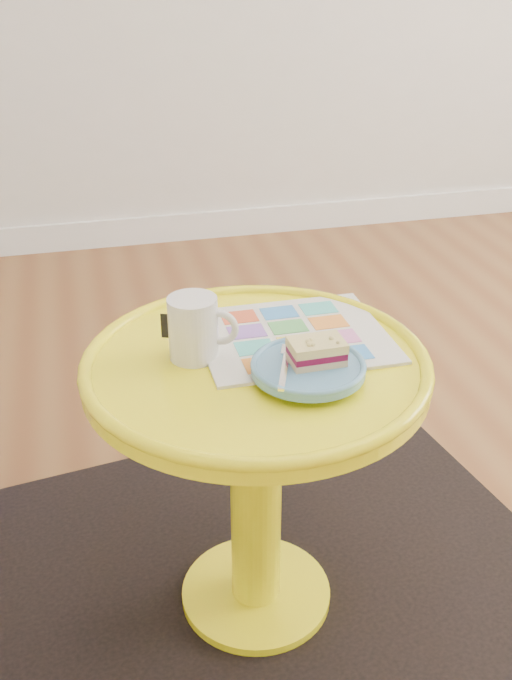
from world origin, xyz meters
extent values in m
cube|color=white|center=(0.00, 1.99, 0.06)|extent=(4.00, 0.02, 0.12)
cube|color=black|center=(-0.78, -0.09, 0.00)|extent=(1.45, 1.28, 0.01)
cylinder|color=#FFF115|center=(-0.78, -0.09, 0.01)|extent=(0.30, 0.30, 0.03)
cylinder|color=#FFF115|center=(-0.78, -0.09, 0.28)|extent=(0.10, 0.10, 0.50)
cylinder|color=#FFF115|center=(-0.78, -0.09, 0.55)|extent=(0.59, 0.59, 0.03)
cube|color=silver|center=(-0.70, -0.02, 0.56)|extent=(0.33, 0.28, 0.01)
cylinder|color=silver|center=(-0.88, -0.05, 0.62)|extent=(0.08, 0.08, 0.11)
torus|color=silver|center=(-0.84, -0.07, 0.62)|extent=(0.06, 0.04, 0.06)
cylinder|color=#D1B78C|center=(-0.88, -0.05, 0.67)|extent=(0.08, 0.08, 0.01)
cylinder|color=#558DB5|center=(-0.72, -0.16, 0.57)|extent=(0.07, 0.07, 0.01)
cylinder|color=#558DB5|center=(-0.72, -0.16, 0.58)|extent=(0.19, 0.19, 0.01)
cube|color=#D3BC8C|center=(-0.70, -0.16, 0.59)|extent=(0.09, 0.06, 0.01)
cube|color=maroon|center=(-0.70, -0.16, 0.60)|extent=(0.09, 0.06, 0.01)
cube|color=#EADB8C|center=(-0.70, -0.16, 0.62)|extent=(0.09, 0.06, 0.02)
cube|color=silver|center=(-0.76, -0.18, 0.59)|extent=(0.05, 0.11, 0.00)
cube|color=silver|center=(-0.74, -0.11, 0.59)|extent=(0.03, 0.04, 0.00)
camera|label=1|loc=(-1.05, -1.17, 1.20)|focal=40.00mm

